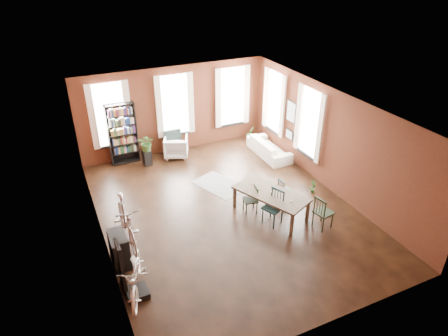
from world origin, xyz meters
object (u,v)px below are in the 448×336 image
dining_chair_a (273,208)px  bicycle_floor (134,260)px  cream_sofa (269,145)px  plant_stand (147,158)px  bookshelf (123,134)px  console_table (119,249)px  dining_chair_c (323,212)px  white_armchair (176,146)px  dining_chair_d (285,191)px  bike_trainer (137,292)px  dining_chair_b (250,200)px  dining_table (270,203)px

dining_chair_a → bicycle_floor: (-4.06, -1.06, 0.51)m
cream_sofa → plant_stand: size_ratio=3.72×
plant_stand → bookshelf: bearing=139.2°
bookshelf → console_table: bookshelf is taller
dining_chair_c → white_armchair: bearing=10.2°
dining_chair_d → bookshelf: size_ratio=0.37×
bookshelf → white_armchair: (1.80, -0.34, -0.67)m
bike_trainer → dining_chair_b: bearing=25.3°
bicycle_floor → white_armchair: bearing=80.9°
dining_table → bicycle_floor: bearing=174.9°
white_armchair → console_table: white_armchair is taller
bookshelf → console_table: 5.40m
dining_chair_b → dining_chair_d: bearing=101.9°
dining_chair_b → dining_chair_c: (1.48, -1.46, 0.07)m
dining_chair_b → dining_chair_d: size_ratio=1.05×
dining_chair_a → bicycle_floor: bicycle_floor is taller
bicycle_floor → dining_chair_a: bearing=31.4°
dining_chair_c → dining_chair_b: bearing=34.0°
dining_chair_d → bookshelf: bookshelf is taller
dining_table → bicycle_floor: 4.51m
dining_chair_b → bike_trainer: size_ratio=1.79×
cream_sofa → dining_chair_b: bearing=141.3°
console_table → dining_table: bearing=3.0°
dining_table → dining_chair_d: size_ratio=2.65×
dining_table → cream_sofa: 3.77m
dining_chair_a → dining_chair_b: (-0.31, 0.73, -0.09)m
bookshelf → bicycle_floor: bearing=-100.2°
dining_chair_d → bookshelf: bearing=38.9°
dining_chair_c → cream_sofa: dining_chair_c is taller
dining_table → bike_trainer: 4.49m
dining_chair_c → bookshelf: size_ratio=0.44×
dining_chair_b → dining_chair_d: (1.19, 0.02, -0.02)m
dining_chair_b → bicycle_floor: size_ratio=0.48×
console_table → bicycle_floor: (0.13, -1.23, 0.62)m
cream_sofa → bike_trainer: (-6.12, -4.72, -0.34)m
dining_chair_b → bookshelf: (-2.60, 4.63, 0.68)m
dining_chair_d → bicycle_floor: (-4.94, -1.81, 0.62)m
cream_sofa → dining_chair_d: bearing=158.3°
dining_chair_a → bicycle_floor: size_ratio=0.58×
dining_chair_d → plant_stand: (-3.14, 4.07, -0.12)m
dining_table → dining_chair_a: bearing=-136.2°
dining_chair_d → cream_sofa: (1.16, 2.92, 0.01)m
dining_chair_b → bookshelf: bearing=-139.6°
dining_chair_c → bicycle_floor: (-5.23, -0.34, 0.54)m
dining_chair_c → plant_stand: 6.52m
dining_table → bike_trainer: dining_table is taller
dining_chair_b → dining_chair_c: size_ratio=0.87×
dining_table → dining_chair_b: bearing=120.3°
dining_chair_d → console_table: bearing=96.1°
dining_chair_b → bicycle_floor: 4.20m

